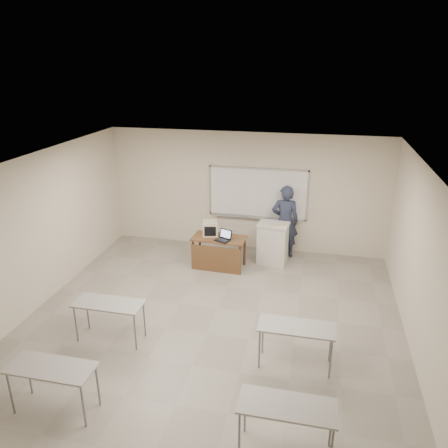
% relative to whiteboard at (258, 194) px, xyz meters
% --- Properties ---
extents(floor, '(7.00, 8.00, 0.01)m').
position_rel_whiteboard_xyz_m(floor, '(-0.30, -3.97, -1.49)').
color(floor, gray).
rests_on(floor, ground).
extents(whiteboard, '(2.48, 0.10, 1.31)m').
position_rel_whiteboard_xyz_m(whiteboard, '(0.00, 0.00, 0.00)').
color(whiteboard, white).
rests_on(whiteboard, floor).
extents(student_desks, '(4.40, 2.20, 0.73)m').
position_rel_whiteboard_xyz_m(student_desks, '(-0.30, -5.32, -0.81)').
color(student_desks, gray).
rests_on(student_desks, floor).
extents(instructor_desk, '(1.24, 0.62, 0.75)m').
position_rel_whiteboard_xyz_m(instructor_desk, '(-0.70, -1.38, -0.97)').
color(instructor_desk, brown).
rests_on(instructor_desk, floor).
extents(podium, '(0.72, 0.52, 1.00)m').
position_rel_whiteboard_xyz_m(podium, '(0.50, -0.77, -0.98)').
color(podium, silver).
rests_on(podium, floor).
extents(crt_monitor, '(0.35, 0.40, 0.33)m').
position_rel_whiteboard_xyz_m(crt_monitor, '(-0.95, -1.14, -0.57)').
color(crt_monitor, '#B9B599').
rests_on(crt_monitor, instructor_desk).
extents(laptop, '(0.31, 0.29, 0.23)m').
position_rel_whiteboard_xyz_m(laptop, '(-0.58, -1.40, -0.67)').
color(laptop, black).
rests_on(laptop, instructor_desk).
extents(mouse, '(0.11, 0.09, 0.04)m').
position_rel_whiteboard_xyz_m(mouse, '(-0.50, -1.22, -0.71)').
color(mouse, silver).
rests_on(mouse, instructor_desk).
extents(keyboard, '(0.45, 0.27, 0.02)m').
position_rel_whiteboard_xyz_m(keyboard, '(0.65, -0.89, -0.46)').
color(keyboard, '#B9B599').
rests_on(keyboard, podium).
extents(presenter, '(0.71, 0.51, 1.83)m').
position_rel_whiteboard_xyz_m(presenter, '(0.73, -0.31, -0.57)').
color(presenter, black).
rests_on(presenter, floor).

